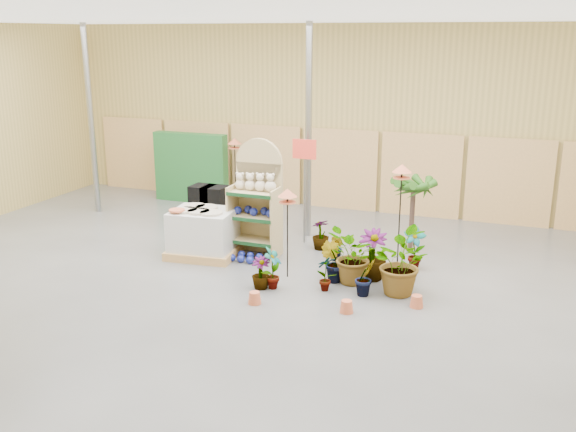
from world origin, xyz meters
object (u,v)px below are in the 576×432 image
Objects in this scene: display_shelf at (258,202)px; pallet_stack at (203,233)px; bird_table_front at (287,196)px; potted_plant_2 at (353,257)px.

display_shelf is 1.63× the size of pallet_stack.
display_shelf reaches higher than pallet_stack.
bird_table_front is (1.02, -1.03, 0.46)m from display_shelf.
bird_table_front reaches higher than pallet_stack.
pallet_stack is 1.41× the size of potted_plant_2.
potted_plant_2 is at bearing -13.22° from pallet_stack.
pallet_stack is 3.18m from potted_plant_2.
display_shelf is 1.23m from pallet_stack.
display_shelf is at bearing 134.88° from bird_table_front.
pallet_stack is at bearing 165.95° from bird_table_front.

